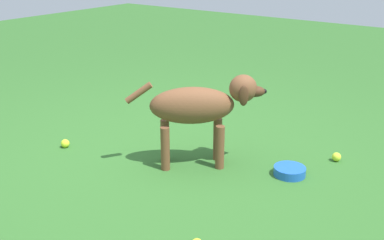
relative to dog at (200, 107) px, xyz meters
name	(u,v)px	position (x,y,z in m)	size (l,w,h in m)	color
ground	(162,158)	(-0.08, 0.29, -0.44)	(14.00, 14.00, 0.00)	#2D6026
dog	(200,107)	(0.00, 0.00, 0.00)	(0.67, 0.78, 0.66)	brown
tennis_ball_0	(65,143)	(-0.38, 1.02, -0.40)	(0.07, 0.07, 0.07)	#C8E42B
tennis_ball_2	(336,157)	(0.63, -0.78, -0.40)	(0.07, 0.07, 0.07)	#C6E132
water_bowl	(290,171)	(0.22, -0.60, -0.41)	(0.22, 0.22, 0.06)	blue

